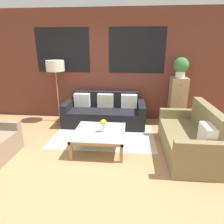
{
  "coord_description": "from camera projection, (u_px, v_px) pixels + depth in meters",
  "views": [
    {
      "loc": [
        0.84,
        -2.83,
        1.93
      ],
      "look_at": [
        0.44,
        1.26,
        0.55
      ],
      "focal_mm": 32.0,
      "sensor_mm": 36.0,
      "label": 1
    }
  ],
  "objects": [
    {
      "name": "settee_vintage",
      "position": [
        190.0,
        139.0,
        3.65
      ],
      "size": [
        0.8,
        1.68,
        0.92
      ],
      "color": "olive",
      "rests_on": "ground_plane"
    },
    {
      "name": "flower_vase",
      "position": [
        103.0,
        124.0,
        3.73
      ],
      "size": [
        0.12,
        0.12,
        0.25
      ],
      "color": "silver",
      "rests_on": "coffee_table"
    },
    {
      "name": "couch_dark",
      "position": [
        105.0,
        113.0,
        5.09
      ],
      "size": [
        2.0,
        0.88,
        0.78
      ],
      "color": "black",
      "rests_on": "ground_plane"
    },
    {
      "name": "drawer_cabinet",
      "position": [
        177.0,
        101.0,
        5.03
      ],
      "size": [
        0.39,
        0.4,
        1.18
      ],
      "color": "tan",
      "rests_on": "ground_plane"
    },
    {
      "name": "potted_plant",
      "position": [
        181.0,
        66.0,
        4.76
      ],
      "size": [
        0.36,
        0.36,
        0.48
      ],
      "color": "silver",
      "rests_on": "drawer_cabinet"
    },
    {
      "name": "ground_plane",
      "position": [
        79.0,
        166.0,
        3.36
      ],
      "size": [
        16.0,
        16.0,
        0.0
      ],
      "primitive_type": "plane",
      "color": "#AD7F51"
    },
    {
      "name": "rug",
      "position": [
        104.0,
        136.0,
        4.48
      ],
      "size": [
        2.22,
        1.41,
        0.0
      ],
      "color": "beige",
      "rests_on": "ground_plane"
    },
    {
      "name": "wall_back_brick",
      "position": [
        100.0,
        66.0,
        5.21
      ],
      "size": [
        8.4,
        0.09,
        2.8
      ],
      "color": "brown",
      "rests_on": "ground_plane"
    },
    {
      "name": "floor_lamp",
      "position": [
        55.0,
        68.0,
        4.91
      ],
      "size": [
        0.44,
        0.44,
        1.58
      ],
      "color": "olive",
      "rests_on": "ground_plane"
    },
    {
      "name": "coffee_table",
      "position": [
        100.0,
        134.0,
        3.82
      ],
      "size": [
        0.96,
        0.96,
        0.37
      ],
      "color": "silver",
      "rests_on": "ground_plane"
    }
  ]
}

